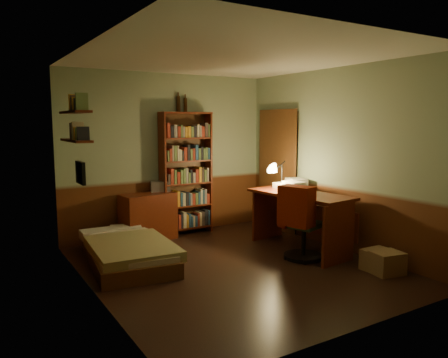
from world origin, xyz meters
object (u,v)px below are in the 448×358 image
bed (127,244)px  office_chair (304,220)px  dresser (148,217)px  mini_stereo (160,186)px  cardboard_box_a (387,263)px  bookshelf (186,174)px  desk_lamp (282,171)px  cardboard_box_b (378,260)px  desk (299,221)px

bed → office_chair: bearing=-19.8°
bed → dresser: size_ratio=2.10×
bed → mini_stereo: bearing=55.7°
dresser → office_chair: bearing=-61.4°
dresser → office_chair: (1.44, -1.96, 0.16)m
bed → cardboard_box_a: bearing=-31.6°
dresser → office_chair: size_ratio=0.79×
bookshelf → desk_lamp: 1.59m
office_chair → cardboard_box_b: bearing=-77.4°
mini_stereo → bookshelf: bookshelf is taller
bookshelf → bed: bearing=-142.5°
bed → dresser: bearing=61.5°
dresser → bookshelf: bookshelf is taller
office_chair → bookshelf: bearing=92.4°
dresser → desk: 2.32m
bed → mini_stereo: (0.91, 1.03, 0.56)m
mini_stereo → cardboard_box_a: (1.64, -3.07, -0.68)m
office_chair → dresser: bearing=108.9°
mini_stereo → bookshelf: (0.44, -0.04, 0.18)m
desk → office_chair: 0.43m
bookshelf → desk_lamp: bookshelf is taller
dresser → bookshelf: size_ratio=0.42×
mini_stereo → desk_lamp: (1.44, -1.28, 0.28)m
bed → mini_stereo: mini_stereo is taller
mini_stereo → cardboard_box_b: 3.43m
office_chair → desk_lamp: bearing=54.8°
office_chair → bed: bearing=135.7°
desk → mini_stereo: bearing=122.2°
desk_lamp → cardboard_box_a: (0.20, -1.79, -0.96)m
dresser → desk_lamp: desk_lamp is taller
desk_lamp → office_chair: desk_lamp is taller
bed → desk_lamp: size_ratio=3.28×
bookshelf → cardboard_box_a: (1.19, -3.03, -0.86)m
cardboard_box_a → bookshelf: bearing=111.5°
bookshelf → desk: 2.03m
dresser → office_chair: 2.43m
bed → cardboard_box_b: bearing=-29.3°
desk → office_chair: size_ratio=1.48×
dresser → cardboard_box_a: size_ratio=2.29×
dresser → mini_stereo: (0.26, 0.12, 0.45)m
dresser → desk: desk is taller
dresser → bed: bearing=-133.3°
dresser → mini_stereo: 0.53m
desk → cardboard_box_b: bearing=-84.5°
bookshelf → cardboard_box_b: (1.21, -2.88, -0.87)m
bed → desk: size_ratio=1.12×
bed → bookshelf: bookshelf is taller
dresser → cardboard_box_a: 3.51m
bookshelf → desk_lamp: bearing=-49.9°
desk_lamp → desk: bearing=-100.3°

